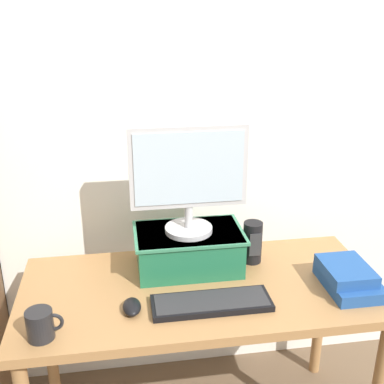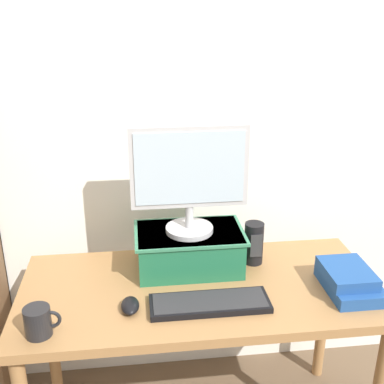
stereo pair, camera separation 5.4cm
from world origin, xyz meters
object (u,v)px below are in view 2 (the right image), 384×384
Objects in this scene: riser_box at (189,248)px; desk_speaker at (254,243)px; desk at (200,304)px; coffee_mug at (39,322)px; computer_mouse at (130,306)px; book_stack at (349,280)px; computer_monitor at (189,175)px; keyboard at (210,303)px.

riser_box is 0.27m from desk_speaker.
desk is 0.61m from coffee_mug.
coffee_mug is at bearing -145.46° from riser_box.
computer_mouse reaches higher than desk.
computer_mouse is 0.81m from book_stack.
computer_monitor is 0.52m from computer_mouse.
keyboard is at bearing 8.75° from coffee_mug.
desk_speaker reaches higher than book_stack.
computer_monitor is 4.30× the size of computer_mouse.
coffee_mug is 0.68× the size of desk_speaker.
computer_mouse is at bearing -155.08° from desk.
coffee_mug is at bearing -171.25° from keyboard.
computer_monitor reaches higher than coffee_mug.
coffee_mug reaches higher than keyboard.
computer_mouse is (-0.28, 0.01, 0.01)m from keyboard.
riser_box is 1.02× the size of keyboard.
coffee_mug is (-0.53, -0.37, -0.04)m from riser_box.
riser_box is at bearing 34.54° from coffee_mug.
computer_mouse is at bearing -132.22° from computer_monitor.
book_stack is 2.19× the size of coffee_mug.
book_stack is at bearing 6.62° from coffee_mug.
riser_box reaches higher than computer_mouse.
coffee_mug reaches higher than desk.
computer_mouse is at bearing -151.50° from desk_speaker.
desk is 0.50m from computer_monitor.
book_stack is (0.55, -0.09, 0.13)m from desk.
desk is at bearing 170.15° from book_stack.
computer_monitor is at bearing 47.78° from computer_mouse.
computer_mouse is 0.31m from coffee_mug.
desk_speaker reaches higher than computer_mouse.
riser_box reaches higher than coffee_mug.
computer_monitor is 0.71m from book_stack.
computer_monitor reaches higher than keyboard.
desk is at bearing 21.82° from coffee_mug.
computer_monitor is (-0.02, 0.14, 0.48)m from desk.
computer_monitor reaches higher than computer_mouse.
desk_speaker is at bearing 140.93° from book_stack.
desk is 0.31m from computer_mouse.
computer_monitor is at bearing 99.88° from desk.
desk_speaker is (0.80, 0.37, 0.04)m from coffee_mug.
riser_box is at bearing 90.00° from computer_monitor.
desk_speaker reaches higher than keyboard.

